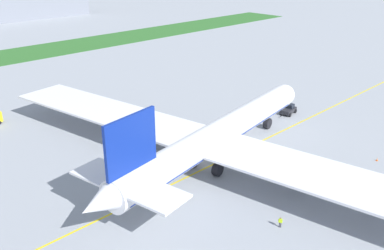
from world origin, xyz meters
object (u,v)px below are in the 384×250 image
(airliner_foreground, at_px, (215,137))
(ground_crew_wingwalker_port, at_px, (280,221))
(ground_crew_marshaller_front, at_px, (170,199))
(traffic_cone_port_wing, at_px, (377,159))
(pushback_tug, at_px, (289,110))

(airliner_foreground, relative_size, ground_crew_wingwalker_port, 60.63)
(ground_crew_marshaller_front, bearing_deg, airliner_foreground, 15.85)
(airliner_foreground, xyz_separation_m, ground_crew_marshaller_front, (-14.06, -3.99, -4.29))
(ground_crew_wingwalker_port, distance_m, traffic_cone_port_wing, 28.94)
(pushback_tug, relative_size, ground_crew_marshaller_front, 3.78)
(airliner_foreground, height_order, pushback_tug, airliner_foreground)
(pushback_tug, bearing_deg, airliner_foreground, -170.64)
(ground_crew_marshaller_front, bearing_deg, traffic_cone_port_wing, -23.27)
(airliner_foreground, relative_size, pushback_tug, 15.22)
(ground_crew_wingwalker_port, height_order, ground_crew_marshaller_front, ground_crew_marshaller_front)
(airliner_foreground, bearing_deg, pushback_tug, 9.36)
(ground_crew_wingwalker_port, bearing_deg, traffic_cone_port_wing, -1.63)
(airliner_foreground, xyz_separation_m, traffic_cone_port_wing, (21.91, -19.46, -5.02))
(airliner_foreground, xyz_separation_m, pushback_tug, (30.51, 5.03, -4.29))
(pushback_tug, height_order, ground_crew_wingwalker_port, pushback_tug)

